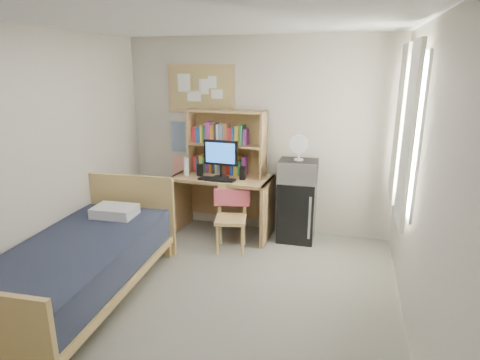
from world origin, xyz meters
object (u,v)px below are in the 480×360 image
(monitor, at_px, (221,160))
(microwave, at_px, (298,171))
(speaker_right, at_px, (243,173))
(desk, at_px, (223,205))
(mini_fridge, at_px, (297,210))
(bed, at_px, (79,272))
(bulletin_board, at_px, (201,89))
(desk_fan, at_px, (299,149))
(speaker_left, at_px, (200,170))
(desk_chair, at_px, (231,219))

(monitor, xyz_separation_m, microwave, (0.99, 0.12, -0.11))
(speaker_right, bearing_deg, monitor, 180.00)
(speaker_right, bearing_deg, desk, 168.69)
(desk, relative_size, monitor, 2.66)
(mini_fridge, xyz_separation_m, bed, (-1.84, -2.01, -0.10))
(bed, height_order, microwave, microwave)
(bulletin_board, relative_size, microwave, 1.96)
(desk, bearing_deg, mini_fridge, 8.15)
(bed, xyz_separation_m, desk_fan, (1.84, 1.99, 0.92))
(desk, distance_m, bed, 2.11)
(speaker_left, relative_size, desk_fan, 0.53)
(desk, bearing_deg, desk_chair, -58.45)
(desk_chair, relative_size, desk_fan, 2.79)
(desk_chair, distance_m, speaker_right, 0.62)
(desk_chair, bearing_deg, microwave, 24.46)
(speaker_left, xyz_separation_m, desk_fan, (1.29, 0.11, 0.34))
(bulletin_board, bearing_deg, desk_fan, -10.78)
(bulletin_board, height_order, monitor, bulletin_board)
(speaker_right, bearing_deg, mini_fridge, 16.41)
(mini_fridge, bearing_deg, speaker_left, -175.33)
(bed, relative_size, microwave, 4.52)
(desk_chair, xyz_separation_m, speaker_left, (-0.55, 0.42, 0.48))
(desk_chair, height_order, monitor, monitor)
(desk_fan, bearing_deg, speaker_left, -176.21)
(microwave, bearing_deg, bulletin_board, 168.31)
(desk, distance_m, mini_fridge, 0.99)
(monitor, height_order, desk_fan, desk_fan)
(bed, bearing_deg, speaker_right, 54.95)
(desk_fan, bearing_deg, monitor, -173.81)
(bulletin_board, bearing_deg, mini_fridge, -9.99)
(desk_chair, distance_m, monitor, 0.80)
(bulletin_board, distance_m, desk_fan, 1.57)
(bed, bearing_deg, desk_fan, 44.04)
(bulletin_board, xyz_separation_m, monitor, (0.39, -0.39, -0.87))
(microwave, bearing_deg, mini_fridge, 90.00)
(monitor, relative_size, speaker_left, 3.10)
(microwave, xyz_separation_m, desk_fan, (0.00, 0.00, 0.29))
(speaker_right, bearing_deg, speaker_left, 180.00)
(bulletin_board, height_order, speaker_left, bulletin_board)
(mini_fridge, distance_m, microwave, 0.54)
(bulletin_board, height_order, speaker_right, bulletin_board)
(bed, bearing_deg, mini_fridge, 44.34)
(desk_chair, xyz_separation_m, monitor, (-0.25, 0.41, 0.64))
(bulletin_board, bearing_deg, microwave, -10.78)
(desk_chair, relative_size, bed, 0.38)
(speaker_left, bearing_deg, mini_fridge, 8.90)
(bulletin_board, relative_size, mini_fridge, 1.18)
(desk_chair, height_order, bed, desk_chair)
(bulletin_board, xyz_separation_m, desk_chair, (0.65, -0.79, -1.51))
(bulletin_board, height_order, desk, bulletin_board)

